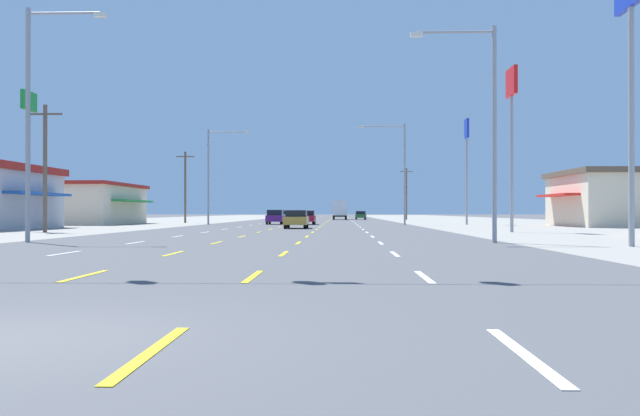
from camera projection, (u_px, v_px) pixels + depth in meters
name	position (u px, v px, depth m)	size (l,w,h in m)	color
ground_plane	(307.00, 224.00, 72.96)	(572.00, 572.00, 0.00)	#4C4C4F
lot_apron_left	(80.00, 224.00, 73.70)	(28.00, 440.00, 0.01)	gray
lot_apron_right	(540.00, 224.00, 72.21)	(28.00, 440.00, 0.01)	gray
lane_markings	(319.00, 220.00, 111.44)	(10.64, 227.60, 0.01)	white
signal_span_wire	(191.00, 25.00, 15.84)	(26.60, 0.53, 9.55)	brown
sedan_center_turn_nearest	(296.00, 219.00, 54.53)	(1.80, 4.50, 1.46)	#B28C33
sedan_center_turn_near	(307.00, 217.00, 71.18)	(1.80, 4.50, 1.46)	maroon
hatchback_inner_left_mid	(275.00, 217.00, 72.26)	(1.72, 3.90, 1.54)	#4C196B
hatchback_inner_left_midfar	(289.00, 216.00, 96.19)	(1.72, 3.90, 1.54)	white
box_truck_inner_right_far	(340.00, 209.00, 115.68)	(2.40, 7.20, 3.23)	black
sedan_far_right_farther	(361.00, 215.00, 116.60)	(1.80, 4.50, 1.46)	#235B2D
storefront_left_row_2	(71.00, 204.00, 73.22)	(13.86, 15.36, 4.38)	beige
storefront_right_row_1	(620.00, 198.00, 62.05)	(11.78, 12.42, 5.10)	beige
pole_sign_left_row_1	(29.00, 128.00, 45.39)	(0.24, 1.98, 9.38)	gray
pole_sign_right_row_0	(631.00, 34.00, 25.97)	(0.24, 2.62, 10.59)	gray
pole_sign_right_row_1	(512.00, 107.00, 44.43)	(0.24, 2.23, 10.75)	gray
pole_sign_right_row_2	(467.00, 148.00, 70.97)	(0.24, 1.63, 11.03)	gray
streetlight_left_row_0	(35.00, 109.00, 29.75)	(3.56, 0.26, 10.28)	gray
streetlight_right_row_0	(486.00, 118.00, 29.16)	(3.68, 0.26, 9.32)	gray
streetlight_left_row_1	(213.00, 169.00, 70.37)	(4.47, 0.26, 9.88)	gray
streetlight_right_row_1	(400.00, 166.00, 69.79)	(4.86, 0.26, 10.41)	gray
utility_pole_left_row_0	(45.00, 166.00, 43.94)	(2.20, 0.26, 8.26)	brown
utility_pole_left_row_1	(185.00, 186.00, 82.27)	(2.20, 0.26, 8.63)	brown
utility_pole_right_row_2	(406.00, 193.00, 114.88)	(2.20, 0.26, 8.75)	brown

